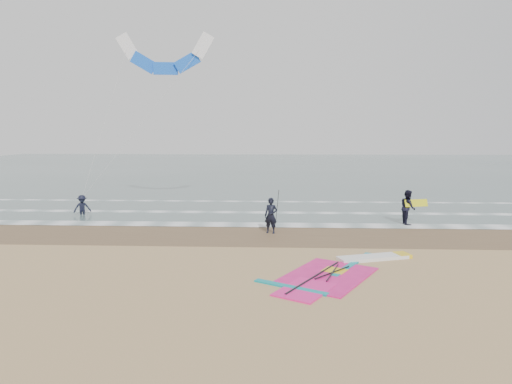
{
  "coord_description": "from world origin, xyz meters",
  "views": [
    {
      "loc": [
        -1.05,
        -15.54,
        4.87
      ],
      "look_at": [
        -1.99,
        5.0,
        2.2
      ],
      "focal_mm": 32.0,
      "sensor_mm": 36.0,
      "label": 1
    }
  ],
  "objects_px": {
    "person_walking": "(408,207)",
    "person_wading": "(82,202)",
    "person_standing": "(271,216)",
    "surf_kite": "(165,58)",
    "windsurf_rig": "(342,271)"
  },
  "relations": [
    {
      "from": "person_walking",
      "to": "person_wading",
      "type": "relative_size",
      "value": 1.2
    },
    {
      "from": "person_standing",
      "to": "person_wading",
      "type": "bearing_deg",
      "value": 175.02
    },
    {
      "from": "person_walking",
      "to": "person_wading",
      "type": "bearing_deg",
      "value": 82.53
    },
    {
      "from": "surf_kite",
      "to": "person_walking",
      "type": "bearing_deg",
      "value": -17.92
    },
    {
      "from": "person_walking",
      "to": "surf_kite",
      "type": "distance_m",
      "value": 17.03
    },
    {
      "from": "windsurf_rig",
      "to": "person_walking",
      "type": "xyz_separation_m",
      "value": [
        4.68,
        8.61,
        0.89
      ]
    },
    {
      "from": "windsurf_rig",
      "to": "person_wading",
      "type": "distance_m",
      "value": 17.54
    },
    {
      "from": "person_standing",
      "to": "person_wading",
      "type": "distance_m",
      "value": 12.2
    },
    {
      "from": "person_standing",
      "to": "surf_kite",
      "type": "relative_size",
      "value": 0.17
    },
    {
      "from": "person_wading",
      "to": "surf_kite",
      "type": "relative_size",
      "value": 0.15
    },
    {
      "from": "person_walking",
      "to": "person_wading",
      "type": "distance_m",
      "value": 18.72
    },
    {
      "from": "windsurf_rig",
      "to": "person_standing",
      "type": "height_order",
      "value": "person_standing"
    },
    {
      "from": "person_standing",
      "to": "surf_kite",
      "type": "bearing_deg",
      "value": 150.49
    },
    {
      "from": "person_walking",
      "to": "windsurf_rig",
      "type": "bearing_deg",
      "value": 150.22
    },
    {
      "from": "windsurf_rig",
      "to": "surf_kite",
      "type": "relative_size",
      "value": 0.6
    }
  ]
}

